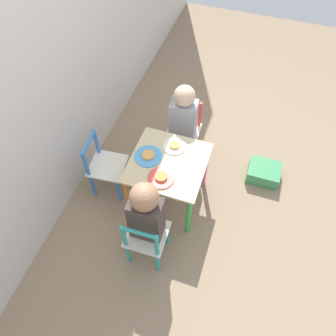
{
  "coord_description": "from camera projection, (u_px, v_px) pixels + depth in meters",
  "views": [
    {
      "loc": [
        -1.29,
        -0.43,
        2.24
      ],
      "look_at": [
        0.0,
        0.0,
        0.39
      ],
      "focal_mm": 35.0,
      "sensor_mm": 36.0,
      "label": 1
    }
  ],
  "objects": [
    {
      "name": "ground_plane",
      "position": [
        168.0,
        197.0,
        2.61
      ],
      "size": [
        6.0,
        6.0,
        0.0
      ],
      "primitive_type": "plane",
      "color": "#8C755B"
    },
    {
      "name": "house_wall",
      "position": [
        29.0,
        28.0,
        1.71
      ],
      "size": [
        6.0,
        0.06,
        2.6
      ],
      "color": "silver",
      "rests_on": "ground_plane"
    },
    {
      "name": "kids_table",
      "position": [
        168.0,
        169.0,
        2.3
      ],
      "size": [
        0.52,
        0.52,
        0.46
      ],
      "color": "beige",
      "rests_on": "ground_plane"
    },
    {
      "name": "chair_teal",
      "position": [
        146.0,
        238.0,
        2.13
      ],
      "size": [
        0.27,
        0.27,
        0.52
      ],
      "rotation": [
        0.0,
        0.0,
        -4.68
      ],
      "color": "silver",
      "rests_on": "ground_plane"
    },
    {
      "name": "chair_red",
      "position": [
        184.0,
        132.0,
        2.68
      ],
      "size": [
        0.27,
        0.27,
        0.52
      ],
      "rotation": [
        0.0,
        0.0,
        -1.51
      ],
      "color": "silver",
      "rests_on": "ground_plane"
    },
    {
      "name": "chair_blue",
      "position": [
        105.0,
        167.0,
        2.47
      ],
      "size": [
        0.28,
        0.28,
        0.52
      ],
      "rotation": [
        0.0,
        0.0,
        0.09
      ],
      "color": "silver",
      "rests_on": "ground_plane"
    },
    {
      "name": "child_left",
      "position": [
        147.0,
        215.0,
        1.98
      ],
      "size": [
        0.22,
        0.2,
        0.79
      ],
      "rotation": [
        0.0,
        0.0,
        -4.68
      ],
      "color": "#7A6B5B",
      "rests_on": "ground_plane"
    },
    {
      "name": "child_right",
      "position": [
        183.0,
        120.0,
        2.49
      ],
      "size": [
        0.22,
        0.21,
        0.75
      ],
      "rotation": [
        0.0,
        0.0,
        -1.51
      ],
      "color": "#38383D",
      "rests_on": "ground_plane"
    },
    {
      "name": "plate_left",
      "position": [
        161.0,
        178.0,
        2.15
      ],
      "size": [
        0.18,
        0.18,
        0.03
      ],
      "color": "#E54C47",
      "rests_on": "kids_table"
    },
    {
      "name": "plate_right",
      "position": [
        174.0,
        146.0,
        2.31
      ],
      "size": [
        0.16,
        0.16,
        0.03
      ],
      "color": "white",
      "rests_on": "kids_table"
    },
    {
      "name": "plate_back",
      "position": [
        148.0,
        156.0,
        2.26
      ],
      "size": [
        0.19,
        0.19,
        0.03
      ],
      "color": "#4C9EE0",
      "rests_on": "kids_table"
    },
    {
      "name": "storage_bin",
      "position": [
        264.0,
        173.0,
        2.68
      ],
      "size": [
        0.22,
        0.25,
        0.12
      ],
      "color": "#3D8E56",
      "rests_on": "ground_plane"
    }
  ]
}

